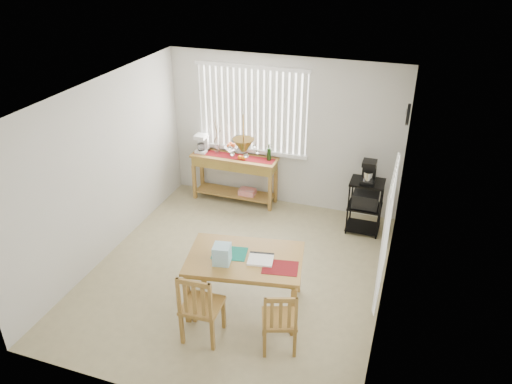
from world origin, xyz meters
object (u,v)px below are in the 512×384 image
at_px(wire_cart, 365,202).
at_px(chair_right, 279,320).
at_px(sideboard, 235,168).
at_px(cart_items, 369,172).
at_px(chair_left, 201,307).
at_px(dining_table, 245,263).

bearing_deg(wire_cart, chair_right, -100.63).
relative_size(sideboard, cart_items, 4.15).
height_order(sideboard, chair_left, chair_left).
bearing_deg(dining_table, wire_cart, 63.28).
relative_size(sideboard, wire_cart, 1.71).
bearing_deg(chair_left, dining_table, 68.01).
bearing_deg(dining_table, chair_right, -42.87).
relative_size(cart_items, chair_left, 0.38).
bearing_deg(wire_cart, sideboard, 172.93).
relative_size(wire_cart, chair_left, 0.92).
xyz_separation_m(wire_cart, dining_table, (-1.17, -2.33, 0.14)).
xyz_separation_m(cart_items, chair_left, (-1.46, -3.05, -0.58)).
bearing_deg(chair_right, dining_table, 137.13).
bearing_deg(chair_left, sideboard, 104.42).
bearing_deg(cart_items, chair_left, -115.57).
bearing_deg(chair_left, chair_right, 8.26).
xyz_separation_m(sideboard, dining_table, (1.14, -2.62, 0.03)).
distance_m(wire_cart, chair_left, 3.38).
bearing_deg(sideboard, wire_cart, -7.07).
xyz_separation_m(sideboard, wire_cart, (2.32, -0.29, -0.11)).
bearing_deg(cart_items, dining_table, -116.63).
bearing_deg(sideboard, chair_left, -75.58).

